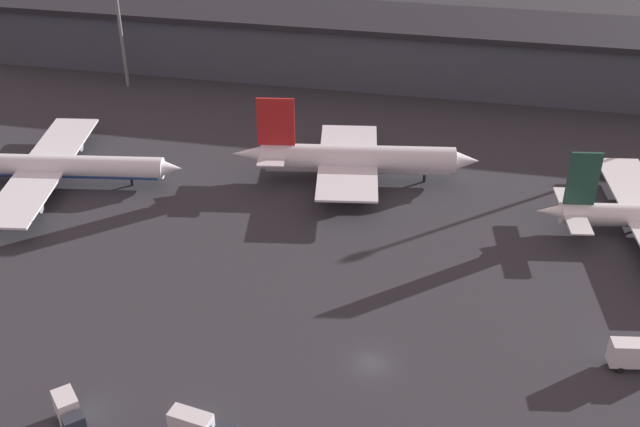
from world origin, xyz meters
TOP-DOWN VIEW (x-y plane):
  - ground at (0.00, 0.00)m, footprint 600.00×600.00m
  - terminal_building at (0.00, 89.17)m, footprint 195.77×20.19m
  - airplane_0 at (-58.22, 32.84)m, footprint 43.38×37.58m
  - airplane_1 at (-9.14, 43.72)m, footprint 40.86×27.26m
  - service_vehicle_2 at (-30.94, -16.26)m, footprint 5.11×5.29m
  - service_vehicle_3 at (-16.47, -14.93)m, footprint 7.88×3.38m
  - service_vehicle_4 at (30.96, 5.44)m, footprint 7.51×3.22m
  - lamp_post_0 at (-62.23, 73.89)m, footprint 1.80×1.80m

SIDE VIEW (x-z plane):
  - ground at x=0.00m, z-range 0.00..0.00m
  - service_vehicle_3 at x=-16.47m, z-range 0.22..3.10m
  - service_vehicle_2 at x=-30.94m, z-range 0.16..4.00m
  - service_vehicle_4 at x=30.96m, z-range 0.18..4.10m
  - airplane_0 at x=-58.22m, z-range -3.76..10.19m
  - airplane_1 at x=-9.14m, z-range -3.36..11.22m
  - terminal_building at x=0.00m, z-range 0.06..13.51m
  - lamp_post_0 at x=-62.23m, z-range 3.37..27.76m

